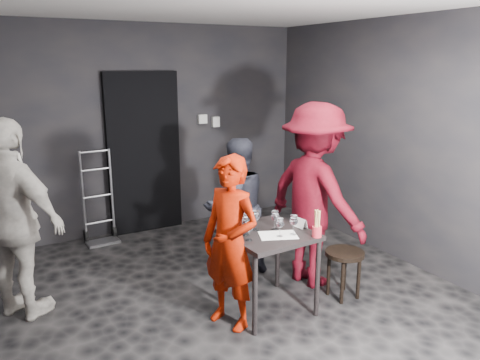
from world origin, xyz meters
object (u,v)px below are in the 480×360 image
tasting_table (268,242)px  bystander_cream (13,203)px  wine_bottle (234,222)px  hand_truck (101,225)px  woman_black (236,209)px  breadstick_cup (317,224)px  man_maroon (316,175)px  server_red (230,243)px  stool (344,260)px

tasting_table → bystander_cream: 2.22m
wine_bottle → hand_truck: bearing=105.5°
woman_black → breadstick_cup: woman_black is taller
woman_black → wine_bottle: (-0.43, -0.75, 0.16)m
woman_black → wine_bottle: 0.88m
woman_black → tasting_table: bearing=81.4°
hand_truck → breadstick_cup: hand_truck is taller
woman_black → man_maroon: 0.92m
hand_truck → man_maroon: man_maroon is taller
wine_bottle → server_red: bearing=-128.6°
bystander_cream → breadstick_cup: bearing=-158.1°
tasting_table → stool: size_ratio=1.60×
woman_black → bystander_cream: bearing=-4.4°
stool → bystander_cream: bystander_cream is taller
hand_truck → stool: (1.73, -2.59, 0.17)m
tasting_table → man_maroon: size_ratio=0.33×
man_maroon → bystander_cream: (-2.67, 0.70, -0.08)m
man_maroon → stool: bearing=177.3°
bystander_cream → hand_truck: bearing=-73.4°
tasting_table → bystander_cream: size_ratio=0.36×
stool → woman_black: (-0.64, 0.98, 0.34)m
tasting_table → wine_bottle: wine_bottle is taller
hand_truck → stool: size_ratio=2.49×
tasting_table → bystander_cream: bystander_cream is taller
hand_truck → stool: hand_truck is taller
stool → server_red: 1.23m
server_red → bystander_cream: 1.88m
woman_black → breadstick_cup: (0.19, -1.12, 0.15)m
wine_bottle → breadstick_cup: size_ratio=1.23×
hand_truck → tasting_table: bearing=-72.7°
wine_bottle → stool: bearing=-12.2°
woman_black → man_maroon: size_ratio=0.63×
server_red → woman_black: bearing=125.5°
stool → wine_bottle: wine_bottle is taller
tasting_table → server_red: (-0.41, -0.06, 0.09)m
stool → man_maroon: (-0.05, 0.42, 0.75)m
woman_black → bystander_cream: (-2.08, 0.14, 0.34)m
woman_black → man_maroon: (0.59, -0.56, 0.41)m
server_red → breadstick_cup: 0.77m
hand_truck → tasting_table: hand_truck is taller
bystander_cream → man_maroon: bearing=-143.8°
man_maroon → breadstick_cup: man_maroon is taller
stool → woman_black: 1.22m
man_maroon → bystander_cream: size_ratio=1.07×
tasting_table → breadstick_cup: size_ratio=2.89×
tasting_table → bystander_cream: bearing=154.1°
hand_truck → stool: 3.12m
breadstick_cup → tasting_table: bearing=135.3°
server_red → woman_black: (0.53, 0.88, -0.02)m
server_red → bystander_cream: (-1.56, 1.02, 0.31)m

